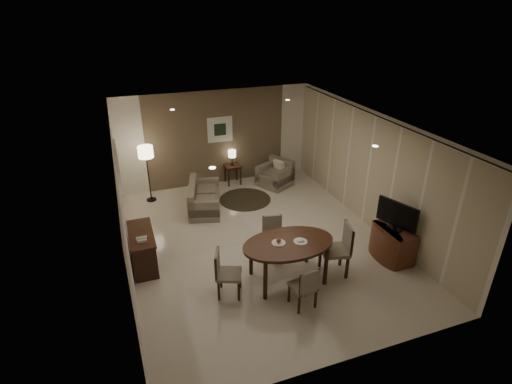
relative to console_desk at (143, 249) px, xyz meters
name	(u,v)px	position (x,y,z in m)	size (l,w,h in m)	color
room_shell	(253,180)	(2.49, 0.40, 0.98)	(5.50, 7.00, 2.70)	beige
taupe_accent	(217,138)	(2.49, 3.48, 0.98)	(3.96, 0.03, 2.70)	brown
curtain_wall	(368,172)	(5.17, 0.00, 0.95)	(0.08, 6.70, 2.58)	beige
curtain_rod	(376,115)	(5.17, 0.00, 2.27)	(0.03, 0.03, 6.80)	black
art_back_frame	(220,129)	(2.59, 3.46, 1.23)	(0.72, 0.03, 0.72)	silver
art_back_canvas	(220,130)	(2.59, 3.44, 1.23)	(0.34, 0.01, 0.34)	black
art_left_frame	(117,161)	(-0.23, 1.20, 1.48)	(0.03, 0.60, 0.80)	silver
art_left_canvas	(118,161)	(-0.21, 1.20, 1.48)	(0.01, 0.46, 0.64)	gray
downlight_nl	(212,168)	(1.09, -1.80, 2.31)	(0.10, 0.10, 0.01)	white
downlight_nr	(375,146)	(3.89, -1.80, 2.31)	(0.10, 0.10, 0.01)	white
downlight_fl	(172,110)	(1.09, 1.80, 2.31)	(0.10, 0.10, 0.01)	white
downlight_fr	(288,100)	(3.89, 1.80, 2.31)	(0.10, 0.10, 0.01)	white
console_desk	(143,249)	(0.00, 0.00, 0.00)	(0.48, 1.20, 0.75)	#4A2918
telephone	(142,239)	(0.00, -0.30, 0.43)	(0.20, 0.14, 0.09)	white
tv_cabinet	(393,243)	(4.89, -1.50, -0.03)	(0.48, 0.90, 0.70)	#5C2E1B
flat_tv	(397,215)	(4.87, -1.50, 0.65)	(0.06, 0.88, 0.60)	black
dining_table	(288,261)	(2.55, -1.41, 0.04)	(1.76, 1.10, 0.83)	#4A2918
chair_near	(303,286)	(2.50, -2.17, 0.04)	(0.41, 0.41, 0.84)	gray
chair_far	(274,239)	(2.58, -0.63, 0.07)	(0.43, 0.43, 0.88)	gray
chair_left	(229,274)	(1.38, -1.45, 0.07)	(0.43, 0.43, 0.90)	gray
chair_right	(335,250)	(3.48, -1.53, 0.15)	(0.51, 0.51, 1.06)	gray
plate_a	(279,243)	(2.37, -1.36, 0.46)	(0.26, 0.26, 0.02)	white
plate_b	(300,242)	(2.77, -1.46, 0.46)	(0.26, 0.26, 0.02)	white
fruit_apple	(279,240)	(2.37, -1.36, 0.51)	(0.09, 0.09, 0.09)	#A84413
napkin	(300,241)	(2.77, -1.46, 0.48)	(0.12, 0.08, 0.03)	white
round_rug	(245,199)	(2.86, 2.09, -0.37)	(1.38, 1.38, 0.01)	#38311F
sofa	(204,196)	(1.72, 1.95, -0.02)	(0.76, 1.51, 0.71)	gray
armchair	(275,173)	(3.96, 2.67, 0.00)	(0.84, 0.80, 0.75)	gray
side_table	(233,174)	(2.86, 3.23, -0.09)	(0.45, 0.45, 0.57)	black
table_lamp	(232,157)	(2.86, 3.25, 0.44)	(0.22, 0.22, 0.50)	#FFEAC1
floor_lamp	(148,174)	(0.47, 2.93, 0.39)	(0.39, 0.39, 1.53)	#FFE5B7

